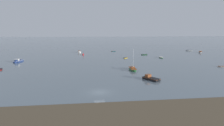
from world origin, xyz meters
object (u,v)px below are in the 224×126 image
rowboat_moored_4 (189,50)px  motorboat_moored_3 (17,62)px  motorboat_moored_1 (79,52)px  motorboat_moored_2 (149,78)px  rowboat_moored_0 (126,58)px  sailboat_moored_1 (200,52)px  sailboat_moored_2 (133,69)px  rowboat_moored_2 (222,67)px  rowboat_moored_3 (0,69)px  rowboat_moored_6 (144,55)px  rowboat_moored_1 (113,51)px  channel_buoy (83,54)px  rowboat_moored_5 (161,57)px

rowboat_moored_4 → motorboat_moored_3: size_ratio=0.75×
motorboat_moored_1 → motorboat_moored_2: size_ratio=0.93×
rowboat_moored_0 → rowboat_moored_4: (51.21, 30.27, 0.04)m
sailboat_moored_1 → sailboat_moored_2: sailboat_moored_2 is taller
rowboat_moored_2 → rowboat_moored_3: size_ratio=0.87×
sailboat_moored_1 → rowboat_moored_6: bearing=138.2°
rowboat_moored_4 → motorboat_moored_1: bearing=20.7°
rowboat_moored_0 → rowboat_moored_3: size_ratio=0.96×
rowboat_moored_0 → rowboat_moored_6: bearing=-10.0°
rowboat_moored_1 → motorboat_moored_2: bearing=-81.6°
sailboat_moored_1 → rowboat_moored_3: (-103.62, -42.70, -0.13)m
rowboat_moored_2 → motorboat_moored_3: size_ratio=0.50×
channel_buoy → rowboat_moored_3: bearing=-126.4°
motorboat_moored_2 → rowboat_moored_1: (-0.83, 75.04, -0.20)m
rowboat_moored_1 → rowboat_moored_6: (15.71, -19.98, 0.03)m
motorboat_moored_1 → motorboat_moored_3: bearing=-41.0°
rowboat_moored_0 → channel_buoy: bearing=94.0°
rowboat_moored_2 → rowboat_moored_3: rowboat_moored_3 is taller
motorboat_moored_3 → sailboat_moored_1: bearing=110.9°
rowboat_moored_1 → rowboat_moored_2: (35.24, -59.75, -0.00)m
sailboat_moored_2 → motorboat_moored_3: 52.74m
rowboat_moored_0 → rowboat_moored_3: 56.01m
sailboat_moored_2 → rowboat_moored_5: sailboat_moored_2 is taller
rowboat_moored_1 → rowboat_moored_4: size_ratio=0.67×
motorboat_moored_1 → rowboat_moored_3: motorboat_moored_1 is taller
rowboat_moored_3 → rowboat_moored_4: 115.35m
sailboat_moored_2 → motorboat_moored_2: 13.74m
rowboat_moored_4 → rowboat_moored_5: bearing=62.4°
rowboat_moored_0 → rowboat_moored_6: (13.34, 11.74, 0.01)m
sailboat_moored_1 → rowboat_moored_5: sailboat_moored_1 is taller
rowboat_moored_6 → motorboat_moored_3: bearing=-165.3°
rowboat_moored_3 → motorboat_moored_2: bearing=-130.8°
rowboat_moored_0 → motorboat_moored_2: bearing=-143.4°
rowboat_moored_5 → rowboat_moored_0: bearing=94.4°
rowboat_moored_1 → rowboat_moored_4: bearing=6.2°
rowboat_moored_0 → motorboat_moored_3: bearing=136.3°
rowboat_moored_1 → rowboat_moored_2: rowboat_moored_1 is taller
rowboat_moored_1 → channel_buoy: size_ratio=1.42×
motorboat_moored_1 → rowboat_moored_3: size_ratio=1.52×
motorboat_moored_1 → rowboat_moored_2: bearing=41.8°
rowboat_moored_1 → rowboat_moored_2: 69.37m
motorboat_moored_2 → rowboat_moored_2: 37.65m
motorboat_moored_2 → channel_buoy: size_ratio=2.65×
sailboat_moored_2 → rowboat_moored_0: bearing=174.7°
motorboat_moored_1 → sailboat_moored_1: bearing=79.5°
rowboat_moored_5 → rowboat_moored_4: bearing=-39.6°
rowboat_moored_2 → rowboat_moored_3: bearing=-161.8°
rowboat_moored_0 → rowboat_moored_3: rowboat_moored_0 is taller
sailboat_moored_1 → motorboat_moored_2: size_ratio=1.07×
motorboat_moored_2 → rowboat_moored_4: (52.75, 73.58, -0.14)m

